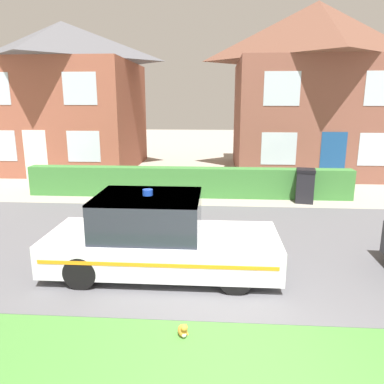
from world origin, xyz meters
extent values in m
plane|color=#A89E8E|center=(0.00, 0.00, 0.00)|extent=(80.00, 80.00, 0.00)
cube|color=#5B5B60|center=(0.00, 4.36, 0.01)|extent=(28.00, 6.48, 0.01)
cube|color=#478438|center=(0.00, 0.13, 0.00)|extent=(28.00, 1.96, 0.01)
cube|color=#3D7F38|center=(-1.34, 8.81, 0.52)|extent=(11.28, 0.52, 1.03)
cylinder|color=black|center=(0.04, 2.02, 0.32)|extent=(0.61, 0.20, 0.61)
cylinder|color=black|center=(0.04, 3.57, 0.32)|extent=(0.61, 0.20, 0.61)
cylinder|color=black|center=(-2.71, 2.02, 0.32)|extent=(0.61, 0.20, 0.61)
cylinder|color=black|center=(-2.71, 3.57, 0.32)|extent=(0.61, 0.20, 0.61)
cube|color=silver|center=(-1.34, 2.80, 0.49)|extent=(4.44, 1.75, 0.63)
cube|color=#232833|center=(-1.61, 2.80, 1.18)|extent=(1.96, 1.57, 0.75)
cube|color=silver|center=(-1.61, 2.80, 1.54)|extent=(1.96, 1.57, 0.04)
cube|color=orange|center=(-1.34, 1.92, 0.54)|extent=(4.22, 0.01, 0.07)
cube|color=orange|center=(-1.34, 3.68, 0.54)|extent=(4.22, 0.01, 0.07)
cylinder|color=blue|center=(-1.61, 2.80, 1.62)|extent=(0.20, 0.20, 0.11)
ellipsoid|color=orange|center=(-0.76, 0.74, 0.09)|extent=(0.20, 0.23, 0.17)
ellipsoid|color=white|center=(-0.74, 0.67, 0.07)|extent=(0.09, 0.08, 0.09)
sphere|color=orange|center=(-0.73, 0.66, 0.19)|extent=(0.10, 0.10, 0.10)
cone|color=orange|center=(-0.76, 0.65, 0.23)|extent=(0.04, 0.04, 0.04)
cone|color=orange|center=(-0.71, 0.67, 0.23)|extent=(0.04, 0.04, 0.04)
cylinder|color=orange|center=(-0.72, 0.83, 0.01)|extent=(0.09, 0.16, 0.03)
cube|color=#93513D|center=(-7.75, 14.48, 2.55)|extent=(6.63, 6.21, 5.11)
pyramid|color=#56565B|center=(-7.75, 14.48, 6.02)|extent=(6.96, 6.52, 1.83)
cube|color=white|center=(-8.04, 11.37, 1.05)|extent=(1.00, 0.02, 2.10)
cube|color=silver|center=(-9.58, 11.37, 1.43)|extent=(1.40, 0.02, 1.30)
cube|color=silver|center=(-5.93, 11.37, 1.43)|extent=(1.40, 0.02, 1.30)
cube|color=silver|center=(-5.93, 11.37, 3.78)|extent=(1.40, 0.02, 1.30)
cube|color=brown|center=(4.07, 14.40, 2.54)|extent=(6.97, 6.26, 5.07)
pyramid|color=brown|center=(4.07, 14.40, 6.34)|extent=(7.32, 6.57, 2.53)
cube|color=navy|center=(4.31, 11.26, 1.05)|extent=(1.00, 0.02, 2.10)
cube|color=silver|center=(2.15, 11.26, 1.42)|extent=(1.40, 0.02, 1.30)
cube|color=silver|center=(5.98, 11.26, 1.42)|extent=(1.40, 0.02, 1.30)
cube|color=silver|center=(2.15, 11.26, 3.76)|extent=(1.40, 0.02, 1.30)
cube|color=silver|center=(5.98, 11.26, 3.76)|extent=(1.40, 0.02, 1.30)
cube|color=black|center=(2.60, 8.33, 0.51)|extent=(0.66, 0.67, 1.02)
cube|color=black|center=(2.60, 8.33, 1.07)|extent=(0.69, 0.70, 0.10)
camera|label=1|loc=(-0.30, -3.98, 3.30)|focal=35.00mm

